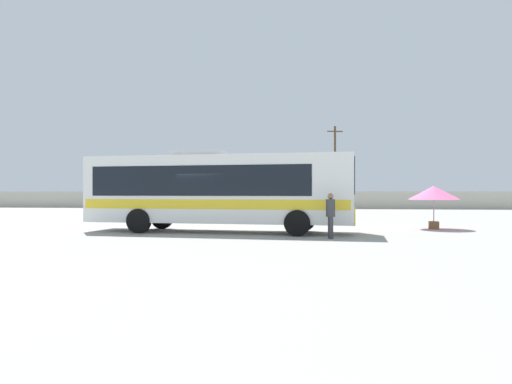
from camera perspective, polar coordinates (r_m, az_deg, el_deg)
The scene contains 11 objects.
ground_plane at distance 30.22m, azimuth -1.38°, elevation -3.33°, with size 300.00×300.00×0.00m, color #A3A099.
perimeter_wall at distance 50.04m, azimuth 1.93°, elevation -0.98°, with size 80.00×0.30×1.82m, color #B2AD9E.
coach_bus_white_yellow at distance 20.40m, azimuth -4.91°, elevation 0.41°, with size 11.79×3.54×3.55m.
attendant_by_bus_door at distance 17.60m, azimuth 9.12°, elevation -2.56°, with size 0.42×0.42×1.70m.
vendor_umbrella_near_gate_pink at distance 23.52m, azimuth 20.96°, elevation -0.15°, with size 2.36×2.36×2.04m.
parked_car_leftmost_silver at distance 50.56m, azimuth -16.51°, elevation -1.12°, with size 4.49×2.22×1.47m.
parked_car_second_white at distance 48.69m, azimuth -10.17°, elevation -1.16°, with size 4.16×2.13×1.48m.
parked_car_third_white at distance 46.72m, azimuth -2.55°, elevation -1.24°, with size 4.27×2.15×1.42m.
utility_pole_near at distance 53.50m, azimuth 9.66°, elevation 3.26°, with size 1.78×0.54×9.25m.
roadside_tree_left at distance 57.47m, azimuth -11.76°, elevation 1.98°, with size 3.51×3.51×5.27m.
roadside_tree_midleft at distance 55.62m, azimuth -4.78°, elevation 2.09°, with size 3.25×3.25×5.21m.
Camera 1 is at (4.37, -19.86, 1.74)m, focal length 32.64 mm.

